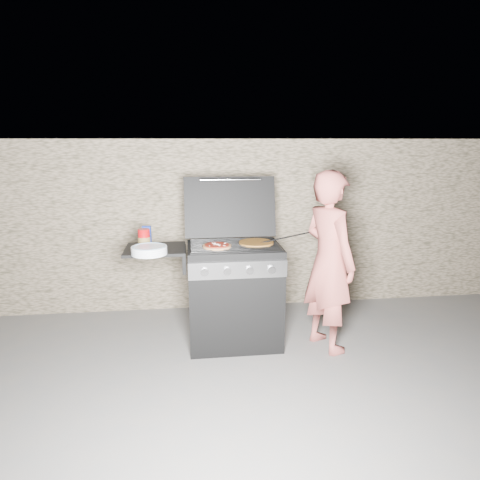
{
  "coord_description": "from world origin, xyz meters",
  "views": [
    {
      "loc": [
        -0.39,
        -3.55,
        1.79
      ],
      "look_at": [
        0.05,
        0.0,
        0.95
      ],
      "focal_mm": 32.0,
      "sensor_mm": 36.0,
      "label": 1
    }
  ],
  "objects": [
    {
      "name": "plate_stack",
      "position": [
        -0.7,
        -0.21,
        0.93
      ],
      "size": [
        0.36,
        0.36,
        0.06
      ],
      "primitive_type": "cylinder",
      "rotation": [
        0.0,
        0.0,
        0.34
      ],
      "color": "white",
      "rests_on": "gas_grill"
    },
    {
      "name": "blue_carton",
      "position": [
        -0.75,
        0.17,
        0.98
      ],
      "size": [
        0.08,
        0.05,
        0.15
      ],
      "primitive_type": "cube",
      "rotation": [
        0.0,
        0.0,
        -0.11
      ],
      "color": "#132BA3",
      "rests_on": "gas_grill"
    },
    {
      "name": "person",
      "position": [
        0.79,
        -0.17,
        0.78
      ],
      "size": [
        0.55,
        0.66,
        1.56
      ],
      "primitive_type": "imported",
      "rotation": [
        0.0,
        0.0,
        1.94
      ],
      "color": "#AF5148",
      "rests_on": "ground"
    },
    {
      "name": "pizza_plain",
      "position": [
        0.19,
        0.01,
        0.92
      ],
      "size": [
        0.37,
        0.37,
        0.02
      ],
      "primitive_type": "cylinder",
      "rotation": [
        0.0,
        0.0,
        -0.3
      ],
      "color": "#BA7A27",
      "rests_on": "gas_grill"
    },
    {
      "name": "sauce_jar",
      "position": [
        -0.76,
        0.04,
        0.98
      ],
      "size": [
        0.1,
        0.1,
        0.16
      ],
      "primitive_type": "cylinder",
      "rotation": [
        0.0,
        0.0,
        -0.02
      ],
      "color": "#A5090D",
      "rests_on": "gas_grill"
    },
    {
      "name": "tongs",
      "position": [
        0.42,
        0.0,
        0.96
      ],
      "size": [
        0.48,
        0.03,
        0.1
      ],
      "primitive_type": "cylinder",
      "rotation": [
        0.0,
        1.4,
        0.04
      ],
      "color": "black",
      "rests_on": "gas_grill"
    },
    {
      "name": "pizza_topped",
      "position": [
        -0.15,
        -0.07,
        0.92
      ],
      "size": [
        0.3,
        0.3,
        0.03
      ],
      "primitive_type": null,
      "rotation": [
        0.0,
        0.0,
        0.27
      ],
      "color": "tan",
      "rests_on": "gas_grill"
    },
    {
      "name": "gas_grill",
      "position": [
        -0.25,
        0.0,
        0.46
      ],
      "size": [
        1.34,
        0.79,
        0.91
      ],
      "primitive_type": null,
      "color": "black",
      "rests_on": "ground"
    },
    {
      "name": "stone_wall",
      "position": [
        0.0,
        1.05,
        0.9
      ],
      "size": [
        8.0,
        0.35,
        1.8
      ],
      "primitive_type": "cube",
      "color": "tan",
      "rests_on": "ground"
    },
    {
      "name": "ground",
      "position": [
        0.0,
        0.0,
        0.0
      ],
      "size": [
        50.0,
        50.0,
        0.0
      ],
      "primitive_type": "plane",
      "color": "#5D5D5D"
    }
  ]
}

